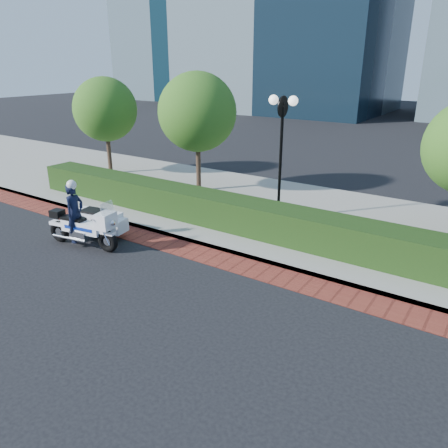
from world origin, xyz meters
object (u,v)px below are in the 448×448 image
Objects in this scene: lamppost at (281,139)px; police_motorcycle at (87,221)px; tree_a at (105,109)px; tree_b at (197,112)px.

lamppost is 1.63× the size of police_motorcycle.
police_motorcycle is (5.88, -6.24, -2.50)m from tree_a.
lamppost is 0.92× the size of tree_a.
tree_b is 6.81m from police_motorcycle.
tree_a is (-10.00, 1.30, 0.26)m from lamppost.
lamppost is 6.81m from police_motorcycle.
tree_a is 0.94× the size of tree_b.
tree_b reaches higher than lamppost.
lamppost is at bearing -16.11° from tree_b.
tree_b is at bearing 84.26° from police_motorcycle.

